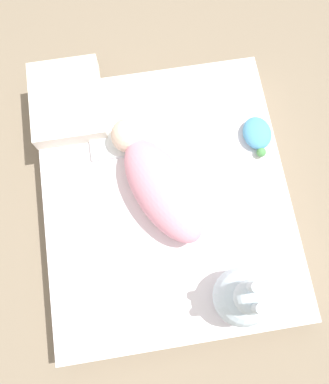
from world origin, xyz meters
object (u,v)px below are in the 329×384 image
Objects in this scene: swaddled_baby at (158,182)px; bunny_plush at (243,297)px; pillow at (67,101)px; turtle_plush at (257,134)px.

swaddled_baby is 0.50m from bunny_plush.
swaddled_baby is 1.56× the size of pillow.
pillow is at bearing -109.36° from turtle_plush.
bunny_plush is (0.45, 0.22, 0.04)m from swaddled_baby.
swaddled_baby is 3.26× the size of turtle_plush.
turtle_plush is (0.26, 0.73, -0.01)m from pillow.
bunny_plush is 2.04× the size of turtle_plush.
swaddled_baby is 0.45m from turtle_plush.
swaddled_baby is at bearing -154.23° from bunny_plush.
bunny_plush reaches higher than turtle_plush.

